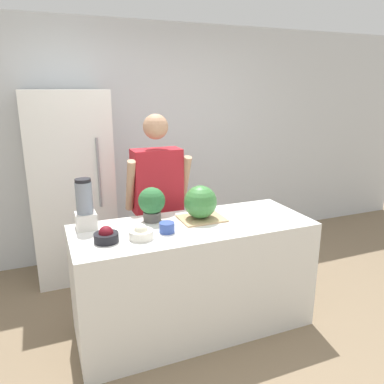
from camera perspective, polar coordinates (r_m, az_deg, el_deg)
ground_plane at (r=3.04m, az=3.08°, el=-23.20°), size 14.00×14.00×0.00m
wall_back at (r=4.35m, az=-8.34°, el=7.49°), size 8.00×0.06×2.60m
counter_island at (r=3.06m, az=0.26°, el=-12.78°), size 1.85×0.72×0.89m
refrigerator at (r=3.95m, az=-17.90°, el=0.78°), size 0.78×0.65×1.89m
person at (r=3.42m, az=-5.25°, el=-2.09°), size 0.57×0.27×1.69m
cutting_board at (r=2.99m, az=1.49°, el=-4.05°), size 0.35×0.28×0.01m
watermelon at (r=2.95m, az=1.29°, el=-1.53°), size 0.26×0.26×0.26m
bowl_cherries at (r=2.62m, az=-12.94°, el=-6.54°), size 0.17×0.17×0.11m
bowl_cream at (r=2.63m, az=-7.77°, el=-6.21°), size 0.17×0.17×0.11m
bowl_small_blue at (r=2.72m, az=-3.84°, el=-5.42°), size 0.11×0.11×0.07m
blender at (r=2.86m, az=-16.02°, el=-2.14°), size 0.15×0.15×0.38m
potted_plant at (r=2.93m, az=-6.15°, el=-1.65°), size 0.21×0.21×0.27m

